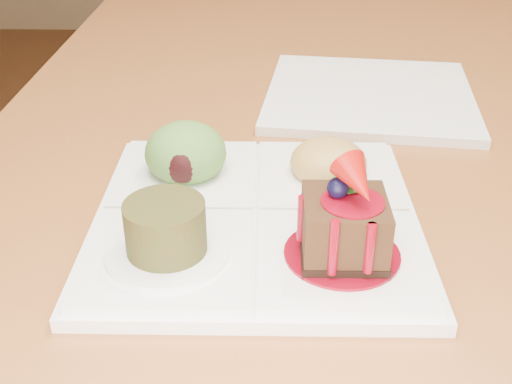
{
  "coord_description": "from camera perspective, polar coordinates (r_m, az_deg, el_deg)",
  "views": [
    {
      "loc": [
        -0.16,
        -0.71,
        1.07
      ],
      "look_at": [
        -0.17,
        -0.23,
        0.79
      ],
      "focal_mm": 45.0,
      "sensor_mm": 36.0,
      "label": 1
    }
  ],
  "objects": [
    {
      "name": "dining_table",
      "position": [
        0.82,
        12.47,
        1.63
      ],
      "size": [
        1.0,
        1.8,
        0.75
      ],
      "color": "#955626",
      "rests_on": "ground"
    },
    {
      "name": "second_plate",
      "position": [
        0.86,
        10.04,
        8.45
      ],
      "size": [
        0.29,
        0.29,
        0.01
      ],
      "primitive_type": "cube",
      "rotation": [
        0.0,
        0.0,
        -0.12
      ],
      "color": "white",
      "rests_on": "dining_table"
    },
    {
      "name": "sampler_plate",
      "position": [
        0.57,
        -0.21,
        -0.88
      ],
      "size": [
        0.29,
        0.29,
        0.11
      ],
      "rotation": [
        0.0,
        0.0,
        0.01
      ],
      "color": "white",
      "rests_on": "dining_table"
    }
  ]
}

